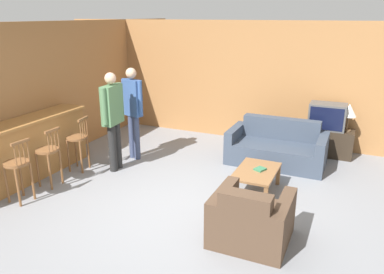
{
  "coord_description": "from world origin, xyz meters",
  "views": [
    {
      "loc": [
        2.16,
        -4.33,
        2.72
      ],
      "look_at": [
        -0.16,
        0.85,
        0.85
      ],
      "focal_mm": 35.0,
      "sensor_mm": 36.0,
      "label": 1
    }
  ],
  "objects_px": {
    "bar_chair_far": "(78,142)",
    "tv_unit": "(324,142)",
    "couch_far": "(277,148)",
    "person_by_counter": "(113,116)",
    "coffee_table": "(256,173)",
    "tv": "(327,116)",
    "bar_chair_mid": "(49,155)",
    "armchair_near": "(251,220)",
    "bar_chair_near": "(18,168)",
    "book_on_table": "(260,169)",
    "table_lamp": "(349,111)",
    "person_by_window": "(133,108)"
  },
  "relations": [
    {
      "from": "book_on_table",
      "to": "armchair_near",
      "type": "bearing_deg",
      "value": -80.13
    },
    {
      "from": "tv_unit",
      "to": "book_on_table",
      "type": "height_order",
      "value": "tv_unit"
    },
    {
      "from": "tv",
      "to": "table_lamp",
      "type": "relative_size",
      "value": 1.28
    },
    {
      "from": "book_on_table",
      "to": "table_lamp",
      "type": "relative_size",
      "value": 0.39
    },
    {
      "from": "person_by_window",
      "to": "couch_far",
      "type": "bearing_deg",
      "value": 18.96
    },
    {
      "from": "bar_chair_far",
      "to": "coffee_table",
      "type": "height_order",
      "value": "bar_chair_far"
    },
    {
      "from": "table_lamp",
      "to": "tv",
      "type": "bearing_deg",
      "value": -179.53
    },
    {
      "from": "bar_chair_mid",
      "to": "bar_chair_far",
      "type": "distance_m",
      "value": 0.71
    },
    {
      "from": "bar_chair_far",
      "to": "tv",
      "type": "relative_size",
      "value": 1.44
    },
    {
      "from": "couch_far",
      "to": "person_by_counter",
      "type": "distance_m",
      "value": 3.11
    },
    {
      "from": "bar_chair_far",
      "to": "table_lamp",
      "type": "bearing_deg",
      "value": 31.31
    },
    {
      "from": "bar_chair_far",
      "to": "bar_chair_mid",
      "type": "bearing_deg",
      "value": -89.98
    },
    {
      "from": "couch_far",
      "to": "coffee_table",
      "type": "height_order",
      "value": "couch_far"
    },
    {
      "from": "coffee_table",
      "to": "book_on_table",
      "type": "bearing_deg",
      "value": 34.71
    },
    {
      "from": "tv_unit",
      "to": "person_by_window",
      "type": "distance_m",
      "value": 3.88
    },
    {
      "from": "person_by_counter",
      "to": "coffee_table",
      "type": "bearing_deg",
      "value": 2.65
    },
    {
      "from": "tv",
      "to": "person_by_window",
      "type": "bearing_deg",
      "value": -152.89
    },
    {
      "from": "bar_chair_mid",
      "to": "armchair_near",
      "type": "distance_m",
      "value": 3.47
    },
    {
      "from": "bar_chair_far",
      "to": "tv_unit",
      "type": "relative_size",
      "value": 0.92
    },
    {
      "from": "coffee_table",
      "to": "tv",
      "type": "height_order",
      "value": "tv"
    },
    {
      "from": "coffee_table",
      "to": "person_by_counter",
      "type": "bearing_deg",
      "value": -177.35
    },
    {
      "from": "armchair_near",
      "to": "person_by_counter",
      "type": "relative_size",
      "value": 0.52
    },
    {
      "from": "bar_chair_near",
      "to": "tv_unit",
      "type": "relative_size",
      "value": 0.92
    },
    {
      "from": "bar_chair_far",
      "to": "tv_unit",
      "type": "height_order",
      "value": "bar_chair_far"
    },
    {
      "from": "book_on_table",
      "to": "person_by_window",
      "type": "height_order",
      "value": "person_by_window"
    },
    {
      "from": "bar_chair_mid",
      "to": "coffee_table",
      "type": "bearing_deg",
      "value": 19.66
    },
    {
      "from": "bar_chair_mid",
      "to": "couch_far",
      "type": "relative_size",
      "value": 0.56
    },
    {
      "from": "coffee_table",
      "to": "tv_unit",
      "type": "height_order",
      "value": "tv_unit"
    },
    {
      "from": "coffee_table",
      "to": "book_on_table",
      "type": "distance_m",
      "value": 0.09
    },
    {
      "from": "armchair_near",
      "to": "tv",
      "type": "relative_size",
      "value": 1.34
    },
    {
      "from": "bar_chair_near",
      "to": "person_by_counter",
      "type": "height_order",
      "value": "person_by_counter"
    },
    {
      "from": "tv",
      "to": "table_lamp",
      "type": "distance_m",
      "value": 0.41
    },
    {
      "from": "coffee_table",
      "to": "table_lamp",
      "type": "distance_m",
      "value": 2.61
    },
    {
      "from": "couch_far",
      "to": "person_by_counter",
      "type": "relative_size",
      "value": 1.01
    },
    {
      "from": "couch_far",
      "to": "table_lamp",
      "type": "bearing_deg",
      "value": 35.9
    },
    {
      "from": "couch_far",
      "to": "tv",
      "type": "xyz_separation_m",
      "value": [
        0.78,
        0.84,
        0.51
      ]
    },
    {
      "from": "tv",
      "to": "table_lamp",
      "type": "height_order",
      "value": "table_lamp"
    },
    {
      "from": "tv_unit",
      "to": "bar_chair_near",
      "type": "bearing_deg",
      "value": -135.01
    },
    {
      "from": "tv_unit",
      "to": "person_by_counter",
      "type": "distance_m",
      "value": 4.21
    },
    {
      "from": "couch_far",
      "to": "tv_unit",
      "type": "relative_size",
      "value": 1.65
    },
    {
      "from": "person_by_counter",
      "to": "person_by_window",
      "type": "bearing_deg",
      "value": 88.49
    },
    {
      "from": "bar_chair_near",
      "to": "book_on_table",
      "type": "distance_m",
      "value": 3.68
    },
    {
      "from": "bar_chair_mid",
      "to": "armchair_near",
      "type": "xyz_separation_m",
      "value": [
        3.46,
        -0.22,
        -0.25
      ]
    },
    {
      "from": "tv",
      "to": "tv_unit",
      "type": "bearing_deg",
      "value": 90.0
    },
    {
      "from": "bar_chair_mid",
      "to": "bar_chair_far",
      "type": "xyz_separation_m",
      "value": [
        -0.0,
        0.71,
        0.0
      ]
    },
    {
      "from": "bar_chair_mid",
      "to": "person_by_window",
      "type": "relative_size",
      "value": 0.56
    },
    {
      "from": "bar_chair_mid",
      "to": "couch_far",
      "type": "distance_m",
      "value": 4.08
    },
    {
      "from": "person_by_window",
      "to": "person_by_counter",
      "type": "relative_size",
      "value": 1.0
    },
    {
      "from": "book_on_table",
      "to": "bar_chair_far",
      "type": "bearing_deg",
      "value": -172.02
    },
    {
      "from": "tv",
      "to": "person_by_counter",
      "type": "height_order",
      "value": "person_by_counter"
    }
  ]
}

